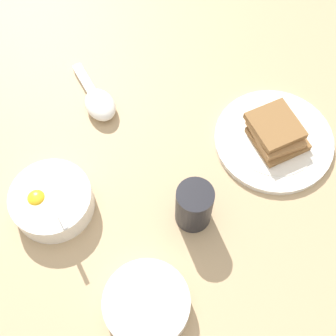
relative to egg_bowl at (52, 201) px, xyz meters
The scene contains 7 objects.
ground_plane 0.14m from the egg_bowl, 80.02° to the left, with size 3.00×3.00×0.00m, color tan.
egg_bowl is the anchor object (origin of this frame).
toast_plate 0.42m from the egg_bowl, 109.27° to the left, with size 0.22×0.22×0.01m.
toast_sandwich 0.42m from the egg_bowl, 109.20° to the left, with size 0.13×0.12×0.04m.
soup_spoon 0.22m from the egg_bowl, 164.37° to the left, with size 0.15×0.11×0.03m.
congee_bowl 0.24m from the egg_bowl, 44.59° to the left, with size 0.13×0.13×0.04m.
drinking_cup 0.24m from the egg_bowl, 86.37° to the left, with size 0.06×0.06×0.09m.
Camera 1 is at (0.29, 0.07, 0.75)m, focal length 50.00 mm.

